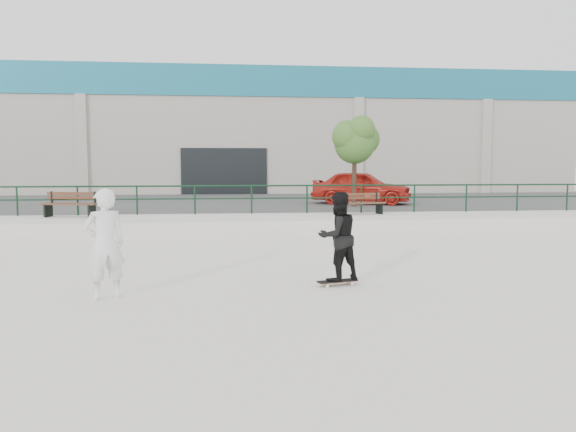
{
  "coord_description": "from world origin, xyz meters",
  "views": [
    {
      "loc": [
        0.1,
        -9.19,
        2.28
      ],
      "look_at": [
        1.34,
        2.0,
        1.23
      ],
      "focal_mm": 35.0,
      "sensor_mm": 36.0,
      "label": 1
    }
  ],
  "objects": [
    {
      "name": "skateboard",
      "position": [
        2.17,
        1.03,
        0.07
      ],
      "size": [
        0.8,
        0.41,
        0.09
      ],
      "rotation": [
        0.0,
        0.0,
        0.28
      ],
      "color": "black",
      "rests_on": "ground"
    },
    {
      "name": "seated_skater",
      "position": [
        -1.94,
        0.42,
        0.94
      ],
      "size": [
        0.81,
        0.7,
        1.87
      ],
      "primitive_type": "imported",
      "rotation": [
        0.0,
        0.0,
        3.58
      ],
      "color": "white",
      "rests_on": "ground"
    },
    {
      "name": "railing",
      "position": [
        -0.0,
        10.8,
        1.24
      ],
      "size": [
        28.0,
        0.06,
        1.03
      ],
      "color": "#12311D",
      "rests_on": "ledge"
    },
    {
      "name": "tree",
      "position": [
        5.44,
        13.74,
        3.3
      ],
      "size": [
        2.1,
        1.87,
        3.74
      ],
      "color": "#3F301F",
      "rests_on": "parking_strip"
    },
    {
      "name": "red_car",
      "position": [
        6.1,
        15.27,
        1.24
      ],
      "size": [
        4.71,
        3.24,
        1.49
      ],
      "primitive_type": "imported",
      "rotation": [
        0.0,
        0.0,
        1.19
      ],
      "color": "red",
      "rests_on": "parking_strip"
    },
    {
      "name": "bench_left",
      "position": [
        -5.1,
        10.26,
        0.92
      ],
      "size": [
        1.9,
        0.9,
        0.85
      ],
      "rotation": [
        0.0,
        0.0,
        -0.21
      ],
      "color": "#4B2B1A",
      "rests_on": "ledge"
    },
    {
      "name": "bench_right",
      "position": [
        4.84,
        10.18,
        0.88
      ],
      "size": [
        1.72,
        0.81,
        0.76
      ],
      "rotation": [
        0.0,
        0.0,
        0.21
      ],
      "color": "#4B2B1A",
      "rests_on": "ledge"
    },
    {
      "name": "standing_skater",
      "position": [
        2.17,
        1.03,
        0.93
      ],
      "size": [
        0.99,
        0.89,
        1.67
      ],
      "primitive_type": "imported",
      "rotation": [
        0.0,
        0.0,
        3.52
      ],
      "color": "black",
      "rests_on": "skateboard"
    },
    {
      "name": "parking_strip",
      "position": [
        0.0,
        18.0,
        0.25
      ],
      "size": [
        60.0,
        14.0,
        0.5
      ],
      "primitive_type": "cube",
      "color": "#3E3E3E",
      "rests_on": "ground"
    },
    {
      "name": "ledge",
      "position": [
        0.0,
        9.5,
        0.25
      ],
      "size": [
        30.0,
        3.0,
        0.5
      ],
      "primitive_type": "cube",
      "color": "beige",
      "rests_on": "ground"
    },
    {
      "name": "commercial_building",
      "position": [
        -0.0,
        31.99,
        4.58
      ],
      "size": [
        44.2,
        16.33,
        8.0
      ],
      "color": "#ABA79A",
      "rests_on": "ground"
    },
    {
      "name": "ground",
      "position": [
        0.0,
        0.0,
        0.0
      ],
      "size": [
        120.0,
        120.0,
        0.0
      ],
      "primitive_type": "plane",
      "color": "silver",
      "rests_on": "ground"
    }
  ]
}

